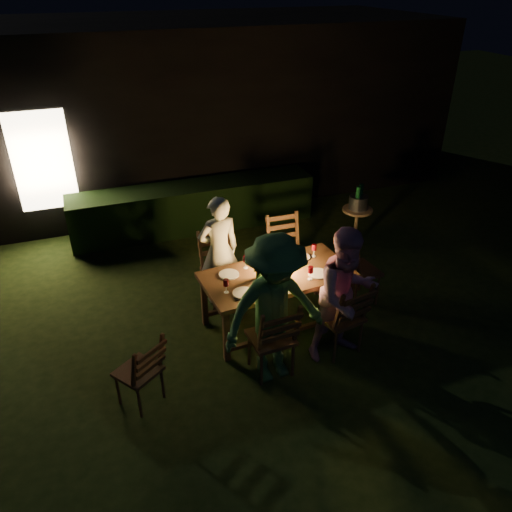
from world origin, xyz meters
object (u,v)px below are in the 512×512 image
object	(u,v)px
bottle_table	(259,268)
chair_end	(357,281)
chair_near_left	(272,350)
person_opp_right	(346,295)
person_house_side	(219,251)
ice_bucket	(358,203)
chair_far_right	(287,265)
person_opp_left	(274,311)
chair_spare	(141,382)
dining_table	(277,279)
chair_near_right	(340,329)
bottle_bucket_a	(357,201)
chair_far_left	(221,281)
lantern	(279,260)
side_table	(357,213)
bottle_bucket_b	(360,198)

from	to	relation	value
bottle_table	chair_end	bearing A→B (deg)	4.61
chair_near_left	person_opp_right	distance (m)	1.04
person_house_side	bottle_table	bearing A→B (deg)	103.71
chair_end	ice_bucket	size ratio (longest dim) A/B	3.54
chair_far_right	person_opp_left	size ratio (longest dim) A/B	0.60
chair_spare	person_house_side	world-z (taller)	person_house_side
person_opp_left	bottle_table	bearing A→B (deg)	76.29
dining_table	chair_near_right	world-z (taller)	chair_near_right
chair_end	person_opp_left	xyz separation A→B (m)	(-1.61, -0.95, 0.57)
chair_spare	bottle_bucket_a	size ratio (longest dim) A/B	2.85
chair_spare	bottle_bucket_a	bearing A→B (deg)	-4.62
chair_end	ice_bucket	bearing A→B (deg)	145.23
dining_table	bottle_table	distance (m)	0.33
dining_table	chair_spare	size ratio (longest dim) A/B	2.08
chair_far_right	ice_bucket	world-z (taller)	chair_far_right
chair_near_right	chair_end	distance (m)	1.09
dining_table	chair_far_left	world-z (taller)	chair_far_left
chair_far_right	chair_near_left	bearing A→B (deg)	63.13
lantern	bottle_table	world-z (taller)	lantern
chair_far_left	chair_end	world-z (taller)	chair_end
lantern	ice_bucket	xyz separation A→B (m)	(1.98, 1.48, -0.16)
person_opp_left	person_opp_right	bearing A→B (deg)	-0.00
chair_far_right	bottle_table	world-z (taller)	chair_far_right
side_table	bottle_bucket_a	distance (m)	0.25
chair_end	bottle_bucket_a	xyz separation A→B (m)	(0.75, 1.40, 0.49)
dining_table	chair_end	xyz separation A→B (m)	(1.22, 0.10, -0.37)
chair_spare	person_opp_left	xyz separation A→B (m)	(1.45, -0.09, 0.61)
chair_near_right	ice_bucket	world-z (taller)	chair_near_right
chair_far_right	ice_bucket	distance (m)	1.76
person_house_side	ice_bucket	bearing A→B (deg)	-168.03
person_opp_left	bottle_table	xyz separation A→B (m)	(0.13, 0.83, 0.01)
dining_table	bottle_bucket_b	bearing A→B (deg)	32.60
person_opp_left	bottle_bucket_b	bearing A→B (deg)	40.05
person_house_side	ice_bucket	size ratio (longest dim) A/B	5.14
chair_spare	ice_bucket	bearing A→B (deg)	-4.50
chair_end	bottle_bucket_b	distance (m)	1.78
chair_end	chair_far_right	bearing A→B (deg)	-139.81
dining_table	person_opp_left	xyz separation A→B (m)	(-0.38, -0.85, 0.20)
chair_end	person_house_side	size ratio (longest dim) A/B	0.69
chair_end	person_opp_right	distance (m)	1.24
chair_spare	person_house_side	distance (m)	2.09
lantern	chair_far_right	bearing A→B (deg)	59.80
chair_end	side_table	world-z (taller)	chair_end
bottle_table	chair_near_left	bearing A→B (deg)	-99.96
chair_far_left	chair_spare	world-z (taller)	chair_far_left
dining_table	person_house_side	bearing A→B (deg)	118.76
side_table	dining_table	bearing A→B (deg)	-142.81
chair_near_left	bottle_table	xyz separation A→B (m)	(0.14, 0.79, 0.59)
chair_far_left	chair_spare	xyz separation A→B (m)	(-1.32, -1.50, -0.04)
chair_far_left	lantern	world-z (taller)	lantern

